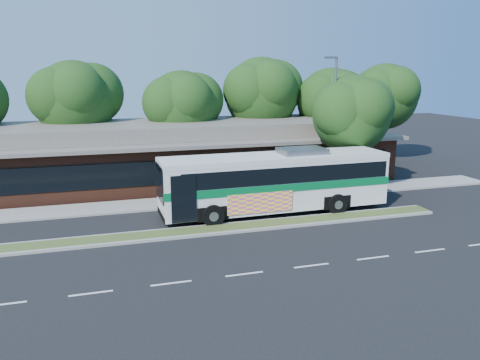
{
  "coord_description": "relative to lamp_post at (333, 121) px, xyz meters",
  "views": [
    {
      "loc": [
        -5.26,
        -21.97,
        8.03
      ],
      "look_at": [
        2.28,
        3.23,
        2.0
      ],
      "focal_mm": 35.0,
      "sensor_mm": 36.0,
      "label": 1
    }
  ],
  "objects": [
    {
      "name": "ground",
      "position": [
        -9.56,
        -6.0,
        -4.9
      ],
      "size": [
        120.0,
        120.0,
        0.0
      ],
      "primitive_type": "plane",
      "color": "black",
      "rests_on": "ground"
    },
    {
      "name": "median_strip",
      "position": [
        -9.56,
        -5.4,
        -4.83
      ],
      "size": [
        26.0,
        1.1,
        0.15
      ],
      "primitive_type": "cube",
      "color": "#3D5022",
      "rests_on": "ground"
    },
    {
      "name": "sidewalk",
      "position": [
        -9.56,
        0.4,
        -4.84
      ],
      "size": [
        44.0,
        2.6,
        0.12
      ],
      "primitive_type": "cube",
      "color": "gray",
      "rests_on": "ground"
    },
    {
      "name": "plaza_building",
      "position": [
        -9.56,
        6.99,
        -2.77
      ],
      "size": [
        33.2,
        11.2,
        4.45
      ],
      "color": "#502719",
      "rests_on": "ground"
    },
    {
      "name": "lamp_post",
      "position": [
        0.0,
        0.0,
        0.0
      ],
      "size": [
        0.93,
        0.18,
        9.07
      ],
      "color": "slate",
      "rests_on": "ground"
    },
    {
      "name": "tree_bg_b",
      "position": [
        -16.13,
        10.14,
        1.24
      ],
      "size": [
        6.69,
        6.0,
        9.0
      ],
      "color": "black",
      "rests_on": "ground"
    },
    {
      "name": "tree_bg_c",
      "position": [
        -8.16,
        9.13,
        0.69
      ],
      "size": [
        6.24,
        5.6,
        8.26
      ],
      "color": "black",
      "rests_on": "ground"
    },
    {
      "name": "tree_bg_d",
      "position": [
        -1.12,
        10.15,
        1.52
      ],
      "size": [
        6.91,
        6.2,
        9.37
      ],
      "color": "black",
      "rests_on": "ground"
    },
    {
      "name": "tree_bg_e",
      "position": [
        4.85,
        9.14,
        0.84
      ],
      "size": [
        6.47,
        5.8,
        8.5
      ],
      "color": "black",
      "rests_on": "ground"
    },
    {
      "name": "tree_bg_f",
      "position": [
        10.87,
        10.14,
        1.16
      ],
      "size": [
        6.69,
        6.0,
        8.92
      ],
      "color": "black",
      "rests_on": "ground"
    },
    {
      "name": "transit_bus",
      "position": [
        -5.23,
        -3.24,
        -2.81
      ],
      "size": [
        13.47,
        3.35,
        3.76
      ],
      "rotation": [
        0.0,
        0.0,
        0.02
      ],
      "color": "silver",
      "rests_on": "ground"
    },
    {
      "name": "sidewalk_tree",
      "position": [
        1.81,
        0.33,
        0.52
      ],
      "size": [
        5.84,
        5.24,
        7.92
      ],
      "color": "black",
      "rests_on": "ground"
    }
  ]
}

